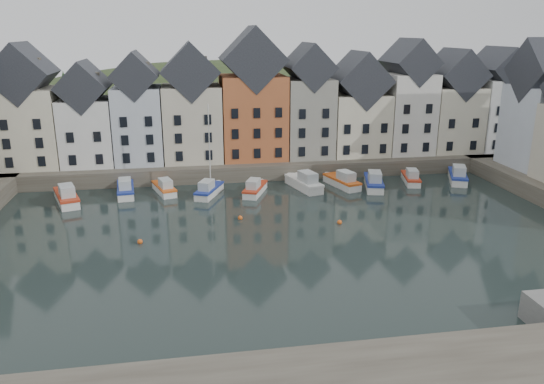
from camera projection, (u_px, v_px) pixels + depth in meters
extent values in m
plane|color=black|center=(292.00, 246.00, 49.12)|extent=(260.00, 260.00, 0.00)
cube|color=#453F35|center=(251.00, 160.00, 77.12)|extent=(90.00, 16.00, 2.00)
ellipsoid|color=#2C381C|center=(236.00, 222.00, 107.21)|extent=(153.60, 70.40, 64.00)
sphere|color=black|center=(156.00, 93.00, 92.41)|extent=(5.77, 5.77, 5.77)
sphere|color=black|center=(353.00, 87.00, 107.94)|extent=(5.27, 5.27, 5.27)
sphere|color=black|center=(397.00, 91.00, 102.92)|extent=(5.07, 5.07, 5.07)
sphere|color=black|center=(308.00, 92.00, 101.12)|extent=(5.01, 5.01, 5.01)
sphere|color=black|center=(23.00, 104.00, 94.66)|extent=(3.94, 3.94, 3.94)
sphere|color=black|center=(370.00, 87.00, 108.03)|extent=(5.21, 5.21, 5.21)
sphere|color=black|center=(242.00, 89.00, 102.30)|extent=(5.45, 5.45, 5.45)
sphere|color=black|center=(440.00, 97.00, 98.51)|extent=(4.49, 4.49, 4.49)
cube|color=beige|center=(30.00, 127.00, 68.88)|extent=(7.67, 8.00, 10.07)
cube|color=#212329|center=(23.00, 73.00, 66.85)|extent=(7.67, 8.16, 7.67)
cube|color=white|center=(89.00, 131.00, 70.24)|extent=(6.56, 8.00, 8.61)
cube|color=#212329|center=(84.00, 86.00, 68.50)|extent=(6.56, 8.16, 6.56)
cube|color=silver|center=(139.00, 125.00, 71.06)|extent=(6.20, 8.00, 10.02)
cube|color=#212329|center=(135.00, 75.00, 69.14)|extent=(6.20, 8.16, 6.20)
cube|color=beige|center=(192.00, 123.00, 72.16)|extent=(7.70, 8.00, 10.08)
cube|color=#212329|center=(190.00, 71.00, 70.13)|extent=(7.70, 8.16, 7.70)
cube|color=#B15C32|center=(253.00, 117.00, 73.30)|extent=(8.69, 8.00, 11.28)
cube|color=#212329|center=(252.00, 59.00, 71.01)|extent=(8.69, 8.16, 8.69)
cube|color=gray|center=(307.00, 117.00, 74.58)|extent=(6.43, 8.00, 10.78)
cube|color=#212329|center=(308.00, 67.00, 72.54)|extent=(6.43, 8.16, 6.43)
cube|color=beige|center=(357.00, 124.00, 76.06)|extent=(7.88, 8.00, 8.56)
cube|color=#212329|center=(359.00, 80.00, 74.23)|extent=(7.88, 8.16, 7.88)
cube|color=silver|center=(406.00, 113.00, 76.81)|extent=(6.50, 8.00, 11.27)
cube|color=#212329|center=(409.00, 62.00, 74.69)|extent=(6.50, 8.16, 6.50)
cube|color=beige|center=(450.00, 118.00, 78.20)|extent=(7.23, 8.00, 9.32)
cube|color=#212329|center=(454.00, 74.00, 76.31)|extent=(7.23, 8.16, 7.23)
cube|color=white|center=(493.00, 114.00, 79.13)|extent=(6.18, 8.00, 10.32)
cube|color=#212329|center=(499.00, 68.00, 77.17)|extent=(6.18, 8.16, 6.18)
cube|color=silver|center=(542.00, 127.00, 68.01)|extent=(7.47, 8.00, 10.38)
sphere|color=#D65719|center=(240.00, 218.00, 55.99)|extent=(0.50, 0.50, 0.50)
sphere|color=#D65719|center=(340.00, 222.00, 54.74)|extent=(0.50, 0.50, 0.50)
sphere|color=#D65719|center=(140.00, 242.00, 49.71)|extent=(0.50, 0.50, 0.50)
cube|color=silver|center=(67.00, 200.00, 61.24)|extent=(3.96, 6.86, 1.21)
cube|color=#B23219|center=(66.00, 194.00, 61.05)|extent=(4.10, 7.02, 0.27)
cube|color=#ABB2B3|center=(67.00, 191.00, 60.03)|extent=(2.29, 2.98, 1.32)
cube|color=silver|center=(126.00, 192.00, 64.35)|extent=(2.46, 6.28, 1.12)
cube|color=navy|center=(125.00, 187.00, 64.17)|extent=(2.57, 6.41, 0.26)
cube|color=#ABB2B3|center=(125.00, 184.00, 63.14)|extent=(1.67, 2.58, 1.22)
cube|color=silver|center=(164.00, 190.00, 65.04)|extent=(3.16, 5.71, 1.00)
cube|color=#D65719|center=(164.00, 186.00, 64.88)|extent=(3.28, 5.84, 0.23)
cube|color=#ABB2B3|center=(166.00, 183.00, 64.02)|extent=(1.86, 2.46, 1.09)
cube|color=silver|center=(209.00, 192.00, 64.13)|extent=(3.83, 5.92, 1.05)
cube|color=navy|center=(209.00, 188.00, 63.96)|extent=(3.96, 6.06, 0.24)
cube|color=#ABB2B3|center=(207.00, 185.00, 63.00)|extent=(2.13, 2.62, 1.14)
cylinder|color=silver|center=(209.00, 148.00, 63.08)|extent=(0.13, 0.13, 10.47)
cube|color=silver|center=(255.00, 191.00, 64.75)|extent=(3.69, 5.82, 1.03)
cube|color=#B23219|center=(255.00, 187.00, 64.59)|extent=(3.82, 5.96, 0.23)
cube|color=#ABB2B3|center=(253.00, 184.00, 63.64)|extent=(2.06, 2.57, 1.12)
cube|color=silver|center=(304.00, 185.00, 66.80)|extent=(3.71, 6.95, 1.22)
cube|color=silver|center=(304.00, 180.00, 66.61)|extent=(3.85, 7.11, 0.28)
cube|color=#ABB2B3|center=(308.00, 177.00, 65.55)|extent=(2.21, 2.98, 1.33)
cube|color=silver|center=(342.00, 184.00, 67.70)|extent=(3.49, 6.43, 1.13)
cube|color=#D65719|center=(342.00, 179.00, 67.52)|extent=(3.62, 6.57, 0.26)
cube|color=#ABB2B3|center=(346.00, 176.00, 66.54)|extent=(2.07, 2.77, 1.23)
cube|color=silver|center=(374.00, 185.00, 67.17)|extent=(3.60, 6.81, 1.20)
cube|color=navy|center=(374.00, 180.00, 66.98)|extent=(3.74, 6.97, 0.27)
cube|color=#ABB2B3|center=(375.00, 177.00, 65.85)|extent=(2.16, 2.92, 1.31)
cube|color=silver|center=(411.00, 180.00, 69.43)|extent=(2.92, 5.75, 1.01)
cube|color=#B23219|center=(411.00, 176.00, 69.26)|extent=(3.03, 5.88, 0.23)
cube|color=#ABB2B3|center=(412.00, 174.00, 68.31)|extent=(1.77, 2.45, 1.10)
cube|color=silver|center=(457.00, 178.00, 70.06)|extent=(4.31, 6.68, 1.18)
cube|color=navy|center=(458.00, 174.00, 69.87)|extent=(4.46, 6.84, 0.27)
cube|color=#ABB2B3|center=(459.00, 171.00, 68.79)|extent=(2.39, 2.96, 1.29)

